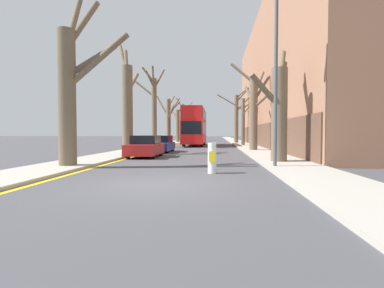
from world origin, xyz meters
The scene contains 20 objects.
ground_plane centered at (0.00, 0.00, 0.00)m, with size 300.00×300.00×0.00m, color #424247.
sidewalk_left centered at (-5.22, 50.00, 0.06)m, with size 2.64×120.00×0.12m, color #A39E93.
sidewalk_right centered at (5.22, 50.00, 0.06)m, with size 2.64×120.00×0.12m, color #A39E93.
building_facade_right centered at (11.53, 27.17, 7.82)m, with size 10.08×44.76×15.67m.
kerb_line_stripe centered at (-3.72, 50.00, 0.00)m, with size 0.24×120.00×0.01m, color yellow.
street_tree_left_0 centered at (-4.71, 4.18, 3.57)m, with size 3.16×2.03×8.12m.
street_tree_left_1 centered at (-4.75, 12.72, 3.70)m, with size 1.70×3.54×8.50m.
street_tree_left_2 centered at (-4.94, 22.58, 4.27)m, with size 3.72×2.39×8.38m.
street_tree_left_3 centered at (-4.76, 31.55, 3.52)m, with size 3.64×4.06×6.85m.
street_tree_left_4 centered at (-4.75, 40.55, 2.92)m, with size 1.29×2.30×5.79m.
street_tree_left_5 centered at (-4.93, 49.88, 4.09)m, with size 4.63×4.33×8.50m.
street_tree_right_0 centered at (4.92, 6.92, 2.71)m, with size 2.30×2.11×6.00m.
street_tree_right_1 centered at (4.97, 17.54, 3.67)m, with size 3.97×3.43×7.69m.
street_tree_right_2 centered at (4.87, 27.86, 3.22)m, with size 4.91×2.90×6.32m.
street_tree_right_3 centered at (4.82, 37.57, 4.14)m, with size 2.48×2.61×8.81m.
double_decker_bus centered at (-0.98, 28.62, 2.57)m, with size 2.44×11.12×4.54m.
parked_car_0 centered at (-2.84, 10.29, 0.66)m, with size 1.81×3.97×1.40m.
parked_car_1 centered at (-2.84, 15.55, 0.64)m, with size 1.82×4.31×1.35m.
lamp_post centered at (4.19, 4.51, 4.26)m, with size 1.40×0.20×7.61m.
traffic_bollard centered at (1.59, 2.76, 0.59)m, with size 0.33×0.34×1.17m.
Camera 1 is at (1.78, -8.71, 1.54)m, focal length 28.00 mm.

